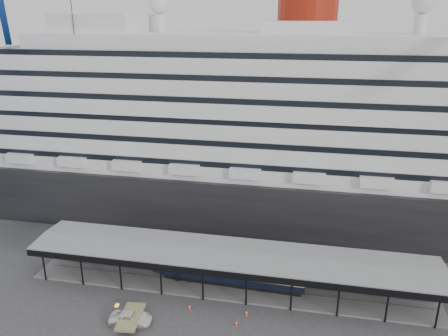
{
  "coord_description": "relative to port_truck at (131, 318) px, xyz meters",
  "views": [
    {
      "loc": [
        9.46,
        -46.61,
        35.76
      ],
      "look_at": [
        -1.46,
        8.0,
        16.21
      ],
      "focal_mm": 35.0,
      "sensor_mm": 36.0,
      "label": 1
    }
  ],
  "objects": [
    {
      "name": "ground",
      "position": [
        10.43,
        5.43,
        -0.72
      ],
      "size": [
        200.0,
        200.0,
        0.0
      ],
      "primitive_type": "plane",
      "color": "#38383A",
      "rests_on": "ground"
    },
    {
      "name": "traffic_cone_left",
      "position": [
        6.35,
        3.92,
        -0.36
      ],
      "size": [
        0.4,
        0.4,
        0.71
      ],
      "rotation": [
        0.0,
        0.0,
        -0.09
      ],
      "color": "#CF3F0B",
      "rests_on": "ground"
    },
    {
      "name": "pullman_carriage",
      "position": [
        10.86,
        10.43,
        1.68
      ],
      "size": [
        19.93,
        3.24,
        19.5
      ],
      "rotation": [
        0.0,
        0.0,
        -0.03
      ],
      "color": "black",
      "rests_on": "ground"
    },
    {
      "name": "traffic_cone_right",
      "position": [
        13.71,
        4.2,
        -0.37
      ],
      "size": [
        0.4,
        0.4,
        0.7
      ],
      "rotation": [
        0.0,
        0.0,
        -0.12
      ],
      "color": "#F6400D",
      "rests_on": "ground"
    },
    {
      "name": "port_truck",
      "position": [
        0.0,
        0.0,
        0.0
      ],
      "size": [
        5.39,
        2.91,
        1.44
      ],
      "primitive_type": "imported",
      "rotation": [
        0.0,
        0.0,
        1.68
      ],
      "color": "white",
      "rests_on": "ground"
    },
    {
      "name": "platform_canopy",
      "position": [
        10.43,
        10.43,
        1.64
      ],
      "size": [
        56.0,
        9.18,
        5.3
      ],
      "color": "slate",
      "rests_on": "ground"
    },
    {
      "name": "cruise_ship",
      "position": [
        10.48,
        37.43,
        17.63
      ],
      "size": [
        130.0,
        30.0,
        43.9
      ],
      "color": "black",
      "rests_on": "ground"
    },
    {
      "name": "traffic_cone_mid",
      "position": [
        12.78,
        2.06,
        -0.38
      ],
      "size": [
        0.46,
        0.46,
        0.68
      ],
      "rotation": [
        0.0,
        0.0,
        0.39
      ],
      "color": "red",
      "rests_on": "ground"
    }
  ]
}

